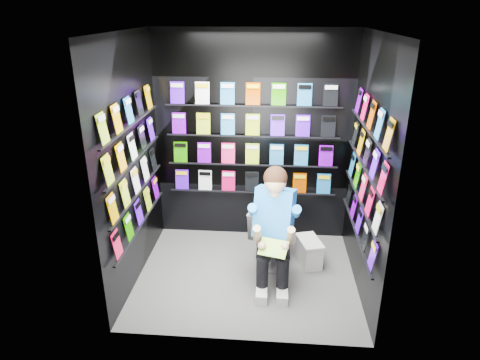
{
  "coord_description": "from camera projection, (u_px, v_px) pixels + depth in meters",
  "views": [
    {
      "loc": [
        0.26,
        -4.04,
        2.79
      ],
      "look_at": [
        -0.09,
        0.15,
        1.1
      ],
      "focal_mm": 32.0,
      "sensor_mm": 36.0,
      "label": 1
    }
  ],
  "objects": [
    {
      "name": "wall_back",
      "position": [
        253.0,
        139.0,
        5.24
      ],
      "size": [
        2.4,
        0.04,
        2.6
      ],
      "primitive_type": "cube",
      "color": "black",
      "rests_on": "floor"
    },
    {
      "name": "floor",
      "position": [
        246.0,
        276.0,
        4.8
      ],
      "size": [
        2.4,
        2.4,
        0.0
      ],
      "primitive_type": "plane",
      "color": "#575755",
      "rests_on": "ground"
    },
    {
      "name": "longbox_lid",
      "position": [
        310.0,
        241.0,
        4.93
      ],
      "size": [
        0.33,
        0.44,
        0.03
      ],
      "primitive_type": "cube",
      "rotation": [
        0.0,
        0.0,
        0.28
      ],
      "color": "silver",
      "rests_on": "longbox"
    },
    {
      "name": "held_comic",
      "position": [
        273.0,
        248.0,
        4.24
      ],
      "size": [
        0.32,
        0.23,
        0.12
      ],
      "primitive_type": "cube",
      "rotation": [
        -0.96,
        0.0,
        -0.27
      ],
      "color": "green",
      "rests_on": "reader"
    },
    {
      "name": "reader",
      "position": [
        274.0,
        214.0,
        4.49
      ],
      "size": [
        0.74,
        0.92,
        1.47
      ],
      "primitive_type": null,
      "rotation": [
        0.0,
        0.0,
        -0.27
      ],
      "color": "#2889ED",
      "rests_on": "toilet"
    },
    {
      "name": "wall_right",
      "position": [
        368.0,
        171.0,
        4.22
      ],
      "size": [
        0.04,
        2.0,
        2.6
      ],
      "primitive_type": "cube",
      "color": "black",
      "rests_on": "floor"
    },
    {
      "name": "comics_right",
      "position": [
        365.0,
        170.0,
        4.22
      ],
      "size": [
        0.06,
        1.7,
        1.37
      ],
      "primitive_type": null,
      "color": "#E11443",
      "rests_on": "wall_right"
    },
    {
      "name": "comics_left",
      "position": [
        134.0,
        164.0,
        4.4
      ],
      "size": [
        0.06,
        1.7,
        1.37
      ],
      "primitive_type": null,
      "color": "#E11443",
      "rests_on": "wall_left"
    },
    {
      "name": "toilet",
      "position": [
        273.0,
        231.0,
        5.0
      ],
      "size": [
        0.61,
        0.84,
        0.73
      ],
      "primitive_type": "imported",
      "rotation": [
        0.0,
        0.0,
        2.87
      ],
      "color": "white",
      "rests_on": "floor"
    },
    {
      "name": "ceiling",
      "position": [
        248.0,
        31.0,
        3.83
      ],
      "size": [
        2.4,
        2.4,
        0.0
      ],
      "primitive_type": "plane",
      "color": "white",
      "rests_on": "floor"
    },
    {
      "name": "comics_back",
      "position": [
        252.0,
        139.0,
        5.21
      ],
      "size": [
        2.1,
        0.06,
        1.37
      ],
      "primitive_type": null,
      "color": "#E11443",
      "rests_on": "wall_back"
    },
    {
      "name": "wall_left",
      "position": [
        131.0,
        164.0,
        4.4
      ],
      "size": [
        0.04,
        2.0,
        2.6
      ],
      "primitive_type": "cube",
      "color": "black",
      "rests_on": "floor"
    },
    {
      "name": "wall_front",
      "position": [
        239.0,
        211.0,
        3.39
      ],
      "size": [
        2.4,
        0.04,
        2.6
      ],
      "primitive_type": "cube",
      "color": "black",
      "rests_on": "floor"
    },
    {
      "name": "longbox",
      "position": [
        309.0,
        253.0,
        4.99
      ],
      "size": [
        0.3,
        0.42,
        0.28
      ],
      "primitive_type": "cube",
      "rotation": [
        0.0,
        0.0,
        0.28
      ],
      "color": "silver",
      "rests_on": "floor"
    }
  ]
}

